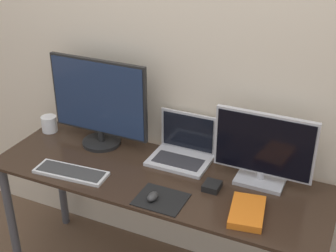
# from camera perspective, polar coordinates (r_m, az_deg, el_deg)

# --- Properties ---
(wall_back) EXTENTS (7.00, 0.05, 2.50)m
(wall_back) POSITION_cam_1_polar(r_m,az_deg,el_deg) (2.46, 2.21, 8.05)
(wall_back) COLOR beige
(wall_back) RESTS_ON ground_plane
(desk) EXTENTS (1.75, 0.58, 0.74)m
(desk) POSITION_cam_1_polar(r_m,az_deg,el_deg) (2.46, -1.29, -8.23)
(desk) COLOR #332319
(desk) RESTS_ON ground_plane
(monitor_left) EXTENTS (0.58, 0.22, 0.50)m
(monitor_left) POSITION_cam_1_polar(r_m,az_deg,el_deg) (2.59, -8.42, 2.83)
(monitor_left) COLOR black
(monitor_left) RESTS_ON desk
(monitor_right) EXTENTS (0.49, 0.17, 0.37)m
(monitor_right) POSITION_cam_1_polar(r_m,az_deg,el_deg) (2.30, 11.55, -2.89)
(monitor_right) COLOR #B2B2B7
(monitor_right) RESTS_ON desk
(laptop) EXTENTS (0.32, 0.24, 0.24)m
(laptop) POSITION_cam_1_polar(r_m,az_deg,el_deg) (2.51, 1.85, -2.77)
(laptop) COLOR silver
(laptop) RESTS_ON desk
(keyboard) EXTENTS (0.39, 0.16, 0.02)m
(keyboard) POSITION_cam_1_polar(r_m,az_deg,el_deg) (2.45, -11.75, -5.55)
(keyboard) COLOR silver
(keyboard) RESTS_ON desk
(mousepad) EXTENTS (0.23, 0.19, 0.00)m
(mousepad) POSITION_cam_1_polar(r_m,az_deg,el_deg) (2.22, -0.86, -8.92)
(mousepad) COLOR black
(mousepad) RESTS_ON desk
(mouse) EXTENTS (0.04, 0.07, 0.04)m
(mouse) POSITION_cam_1_polar(r_m,az_deg,el_deg) (2.21, -1.88, -8.59)
(mouse) COLOR #333333
(mouse) RESTS_ON mousepad
(book) EXTENTS (0.19, 0.26, 0.03)m
(book) POSITION_cam_1_polar(r_m,az_deg,el_deg) (2.15, 9.62, -10.28)
(book) COLOR orange
(book) RESTS_ON desk
(mug) EXTENTS (0.09, 0.09, 0.10)m
(mug) POSITION_cam_1_polar(r_m,az_deg,el_deg) (2.88, -14.27, 0.25)
(mug) COLOR white
(mug) RESTS_ON desk
(power_brick) EXTENTS (0.08, 0.09, 0.03)m
(power_brick) POSITION_cam_1_polar(r_m,az_deg,el_deg) (2.30, 5.38, -7.31)
(power_brick) COLOR black
(power_brick) RESTS_ON desk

